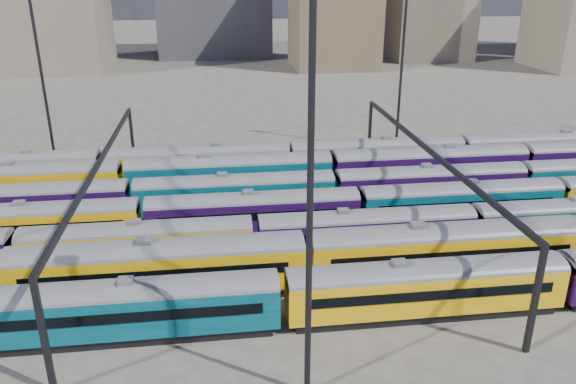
{
  "coord_description": "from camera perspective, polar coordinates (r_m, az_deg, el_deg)",
  "views": [
    {
      "loc": [
        -9.58,
        -48.35,
        23.54
      ],
      "look_at": [
        -2.9,
        2.92,
        3.0
      ],
      "focal_mm": 35.0,
      "sensor_mm": 36.0,
      "label": 1
    }
  ],
  "objects": [
    {
      "name": "ground",
      "position": [
        54.62,
        3.42,
        -3.9
      ],
      "size": [
        500.0,
        500.0,
        0.0
      ],
      "primitive_type": "plane",
      "color": "#47413C",
      "rests_on": "ground"
    },
    {
      "name": "rake_0",
      "position": [
        41.87,
        13.83,
        -8.94
      ],
      "size": [
        103.02,
        3.02,
        5.08
      ],
      "color": "black",
      "rests_on": "ground"
    },
    {
      "name": "rake_1",
      "position": [
        47.03,
        15.71,
        -5.2
      ],
      "size": [
        112.83,
        3.3,
        5.58
      ],
      "color": "black",
      "rests_on": "ground"
    },
    {
      "name": "rake_2",
      "position": [
        48.68,
        -14.97,
        -4.71
      ],
      "size": [
        136.73,
        2.86,
        4.8
      ],
      "color": "black",
      "rests_on": "ground"
    },
    {
      "name": "rake_3",
      "position": [
        52.76,
        -3.53,
        -1.72
      ],
      "size": [
        142.55,
        2.98,
        5.01
      ],
      "color": "black",
      "rests_on": "ground"
    },
    {
      "name": "rake_4",
      "position": [
        61.45,
        14.27,
        1.11
      ],
      "size": [
        102.9,
        3.01,
        5.08
      ],
      "color": "black",
      "rests_on": "ground"
    },
    {
      "name": "rake_5",
      "position": [
        63.14,
        4.48,
        2.57
      ],
      "size": [
        136.39,
        3.32,
        5.61
      ],
      "color": "black",
      "rests_on": "ground"
    },
    {
      "name": "rake_6",
      "position": [
        66.71,
        -9.2,
        3.26
      ],
      "size": [
        151.23,
        3.16,
        5.33
      ],
      "color": "black",
      "rests_on": "ground"
    },
    {
      "name": "gantry_1",
      "position": [
        52.22,
        -18.52,
        1.8
      ],
      "size": [
        0.35,
        40.35,
        8.03
      ],
      "color": "black",
      "rests_on": "ground"
    },
    {
      "name": "gantry_2",
      "position": [
        54.79,
        13.93,
        3.21
      ],
      "size": [
        0.35,
        40.35,
        8.03
      ],
      "color": "black",
      "rests_on": "ground"
    },
    {
      "name": "mast_1",
      "position": [
        73.88,
        -23.99,
        12.42
      ],
      "size": [
        1.4,
        0.5,
        25.6
      ],
      "color": "black",
      "rests_on": "ground"
    },
    {
      "name": "mast_2",
      "position": [
        28.41,
        2.29,
        1.95
      ],
      "size": [
        1.4,
        0.5,
        25.6
      ],
      "color": "black",
      "rests_on": "ground"
    },
    {
      "name": "mast_3",
      "position": [
        77.01,
        11.61,
        14.11
      ],
      "size": [
        1.4,
        0.5,
        25.6
      ],
      "color": "black",
      "rests_on": "ground"
    }
  ]
}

